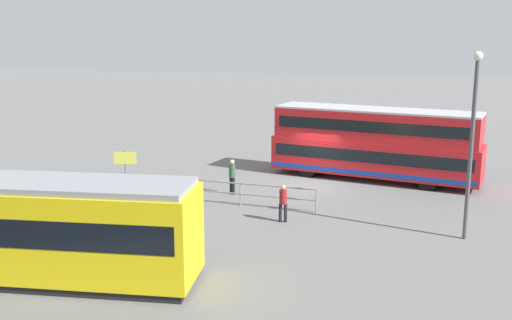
# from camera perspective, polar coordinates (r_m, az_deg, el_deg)

# --- Properties ---
(ground_plane) EXTENTS (160.00, 160.00, 0.00)m
(ground_plane) POSITION_cam_1_polar(r_m,az_deg,el_deg) (32.04, 5.23, -2.25)
(ground_plane) COLOR slate
(double_decker_bus) EXTENTS (11.43, 4.42, 3.87)m
(double_decker_bus) POSITION_cam_1_polar(r_m,az_deg,el_deg) (33.05, 11.23, 1.54)
(double_decker_bus) COLOR red
(double_decker_bus) RESTS_ON ground
(pedestrian_near_railing) EXTENTS (0.45, 0.45, 1.75)m
(pedestrian_near_railing) POSITION_cam_1_polar(r_m,az_deg,el_deg) (29.68, -2.28, -1.36)
(pedestrian_near_railing) COLOR black
(pedestrian_near_railing) RESTS_ON ground
(pedestrian_crossing) EXTENTS (0.37, 0.37, 1.62)m
(pedestrian_crossing) POSITION_cam_1_polar(r_m,az_deg,el_deg) (25.40, 2.59, -3.89)
(pedestrian_crossing) COLOR black
(pedestrian_crossing) RESTS_ON ground
(pedestrian_railing) EXTENTS (7.25, 0.35, 1.08)m
(pedestrian_railing) POSITION_cam_1_polar(r_m,az_deg,el_deg) (27.80, -1.48, -2.87)
(pedestrian_railing) COLOR gray
(pedestrian_railing) RESTS_ON ground
(info_sign) EXTENTS (1.05, 0.34, 2.34)m
(info_sign) POSITION_cam_1_polar(r_m,az_deg,el_deg) (29.67, -12.30, -0.43)
(info_sign) COLOR slate
(info_sign) RESTS_ON ground
(street_lamp) EXTENTS (0.36, 0.36, 7.23)m
(street_lamp) POSITION_cam_1_polar(r_m,az_deg,el_deg) (24.02, 19.85, 2.46)
(street_lamp) COLOR #4C4C51
(street_lamp) RESTS_ON ground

